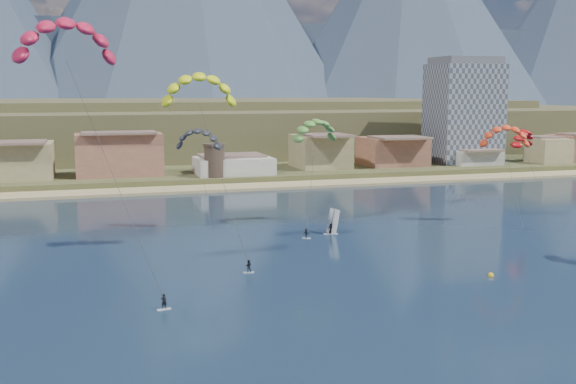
{
  "coord_description": "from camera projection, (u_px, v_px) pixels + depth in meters",
  "views": [
    {
      "loc": [
        -26.12,
        -55.06,
        23.53
      ],
      "look_at": [
        0.0,
        32.0,
        10.0
      ],
      "focal_mm": 41.99,
      "sensor_mm": 36.0,
      "label": 1
    }
  ],
  "objects": [
    {
      "name": "distant_kite_red",
      "position": [
        522.0,
        135.0,
        140.71
      ],
      "size": [
        8.65,
        7.75,
        17.44
      ],
      "color": "#262626",
      "rests_on": "ground"
    },
    {
      "name": "kitesurfer_yellow",
      "position": [
        199.0,
        85.0,
        95.69
      ],
      "size": [
        11.45,
        15.67,
        28.25
      ],
      "color": "silver",
      "rests_on": "ground"
    },
    {
      "name": "beach",
      "position": [
        201.0,
        189.0,
        163.44
      ],
      "size": [
        2200.0,
        12.0,
        0.9
      ],
      "color": "tan",
      "rests_on": "ground"
    },
    {
      "name": "ground",
      "position": [
        386.0,
        345.0,
        63.05
      ],
      "size": [
        2400.0,
        2400.0,
        0.0
      ],
      "primitive_type": "plane",
      "color": "black",
      "rests_on": "ground"
    },
    {
      "name": "town",
      "position": [
        28.0,
        156.0,
        166.09
      ],
      "size": [
        400.0,
        24.0,
        12.0
      ],
      "color": "beige",
      "rests_on": "ground"
    },
    {
      "name": "foothills",
      "position": [
        204.0,
        126.0,
        288.32
      ],
      "size": [
        940.0,
        210.0,
        18.0
      ],
      "color": "brown",
      "rests_on": "ground"
    },
    {
      "name": "distant_kite_orange",
      "position": [
        505.0,
        132.0,
        119.47
      ],
      "size": [
        9.73,
        7.31,
        19.37
      ],
      "color": "#262626",
      "rests_on": "ground"
    },
    {
      "name": "buoy",
      "position": [
        491.0,
        275.0,
        86.64
      ],
      "size": [
        0.77,
        0.77,
        0.77
      ],
      "color": "yellow",
      "rests_on": "ground"
    },
    {
      "name": "apartment_tower",
      "position": [
        464.0,
        111.0,
        205.85
      ],
      "size": [
        20.0,
        16.0,
        32.0
      ],
      "color": "gray",
      "rests_on": "ground"
    },
    {
      "name": "windsurfer",
      "position": [
        332.0,
        226.0,
        112.21
      ],
      "size": [
        2.47,
        2.72,
        4.22
      ],
      "color": "silver",
      "rests_on": "ground"
    },
    {
      "name": "kitesurfer_green",
      "position": [
        315.0,
        128.0,
        118.1
      ],
      "size": [
        10.71,
        14.38,
        20.86
      ],
      "color": "silver",
      "rests_on": "ground"
    },
    {
      "name": "distant_kite_dark",
      "position": [
        199.0,
        135.0,
        113.61
      ],
      "size": [
        8.78,
        7.1,
        19.02
      ],
      "color": "#262626",
      "rests_on": "ground"
    },
    {
      "name": "kitesurfer_red",
      "position": [
        65.0,
        34.0,
        78.86
      ],
      "size": [
        16.48,
        17.04,
        34.57
      ],
      "color": "silver",
      "rests_on": "ground"
    },
    {
      "name": "watchtower",
      "position": [
        214.0,
        160.0,
        171.54
      ],
      "size": [
        5.82,
        5.82,
        8.6
      ],
      "color": "#47382D",
      "rests_on": "ground"
    },
    {
      "name": "land",
      "position": [
        116.0,
        119.0,
        593.6
      ],
      "size": [
        2200.0,
        900.0,
        4.0
      ],
      "color": "brown",
      "rests_on": "ground"
    }
  ]
}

